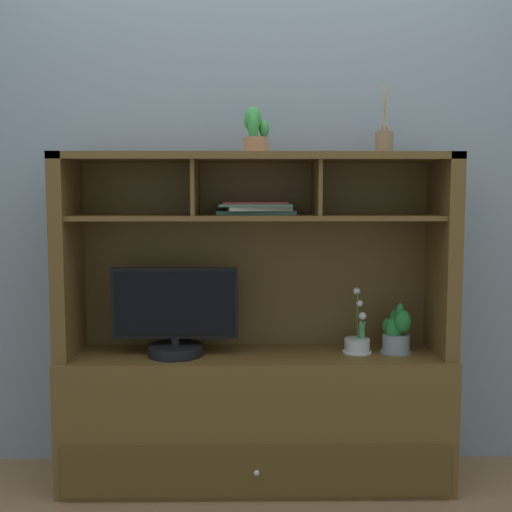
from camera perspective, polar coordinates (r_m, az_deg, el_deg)
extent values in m
cube|color=#946D47|center=(2.95, 0.00, -19.51)|extent=(6.00, 6.00, 0.02)
cube|color=gray|center=(2.90, -0.06, 8.73)|extent=(6.00, 0.02, 2.80)
cube|color=brown|center=(2.84, 0.00, -14.19)|extent=(1.64, 0.40, 0.56)
cube|color=brown|center=(2.71, 0.06, -18.78)|extent=(1.58, 0.01, 0.21)
sphere|color=silver|center=(2.69, 0.06, -18.88)|extent=(0.02, 0.02, 0.02)
cube|color=brown|center=(2.79, -16.51, 0.09)|extent=(0.06, 0.35, 0.85)
cube|color=brown|center=(2.80, 16.39, 0.13)|extent=(0.06, 0.35, 0.85)
cube|color=brown|center=(2.84, -0.04, 0.13)|extent=(1.58, 0.02, 0.82)
cube|color=brown|center=(2.67, 0.00, 8.86)|extent=(1.64, 0.35, 0.03)
cube|color=brown|center=(2.67, 0.00, 3.50)|extent=(1.52, 0.31, 0.02)
cube|color=brown|center=(2.68, -5.47, 6.10)|extent=(0.02, 0.29, 0.22)
cube|color=brown|center=(2.68, 5.46, 6.10)|extent=(0.02, 0.29, 0.22)
cylinder|color=black|center=(2.73, -7.24, -8.38)|extent=(0.23, 0.23, 0.04)
cylinder|color=black|center=(2.72, -7.25, -7.62)|extent=(0.04, 0.04, 0.03)
cube|color=black|center=(2.69, -7.29, -4.21)|extent=(0.53, 0.03, 0.30)
cube|color=black|center=(2.67, -7.33, -4.27)|extent=(0.50, 0.00, 0.27)
cylinder|color=silver|center=(2.78, 9.07, -7.96)|extent=(0.11, 0.11, 0.06)
cylinder|color=silver|center=(2.79, 9.06, -8.49)|extent=(0.12, 0.12, 0.01)
cylinder|color=#4C6B38|center=(2.75, 9.11, -5.28)|extent=(0.01, 0.03, 0.20)
sphere|color=silver|center=(2.74, 9.53, -5.32)|extent=(0.03, 0.03, 0.03)
sphere|color=silver|center=(2.75, 9.28, -4.22)|extent=(0.03, 0.03, 0.03)
sphere|color=silver|center=(2.75, 9.01, -3.14)|extent=(0.03, 0.03, 0.03)
ellipsoid|color=#4E9B52|center=(2.76, 9.48, -6.78)|extent=(0.04, 0.05, 0.11)
ellipsoid|color=#4E9B52|center=(2.78, 9.41, -6.69)|extent=(0.05, 0.06, 0.10)
cylinder|color=gray|center=(2.82, 12.43, -7.66)|extent=(0.12, 0.12, 0.08)
cylinder|color=gray|center=(2.83, 12.41, -8.36)|extent=(0.13, 0.13, 0.01)
ellipsoid|color=#257832|center=(2.80, 12.79, -5.51)|extent=(0.05, 0.04, 0.14)
ellipsoid|color=#257832|center=(2.83, 12.39, -5.75)|extent=(0.06, 0.04, 0.11)
ellipsoid|color=#257832|center=(2.82, 11.77, -6.14)|extent=(0.05, 0.04, 0.07)
ellipsoid|color=#257832|center=(2.79, 12.26, -6.44)|extent=(0.07, 0.05, 0.10)
ellipsoid|color=#257832|center=(2.77, 13.02, -5.73)|extent=(0.07, 0.06, 0.10)
cube|color=#3F6A5A|center=(2.71, -0.03, 3.92)|extent=(0.34, 0.17, 0.02)
cube|color=beige|center=(2.71, 0.19, 4.28)|extent=(0.28, 0.21, 0.02)
cube|color=#517D5F|center=(2.71, -0.13, 4.57)|extent=(0.31, 0.22, 0.01)
cube|color=#B03539|center=(2.72, 0.08, 4.79)|extent=(0.28, 0.19, 0.01)
cylinder|color=#8B694B|center=(2.74, 11.41, 9.92)|extent=(0.07, 0.07, 0.09)
cylinder|color=#8B694B|center=(2.75, 11.43, 11.07)|extent=(0.03, 0.03, 0.02)
cylinder|color=tan|center=(2.76, 11.55, 12.87)|extent=(0.00, 0.03, 0.19)
cylinder|color=tan|center=(2.76, 11.49, 12.86)|extent=(0.03, 0.02, 0.19)
cylinder|color=tan|center=(2.76, 11.41, 12.87)|extent=(0.04, 0.02, 0.19)
cylinder|color=tan|center=(2.75, 11.38, 12.88)|extent=(0.00, 0.04, 0.19)
cylinder|color=tan|center=(2.75, 11.44, 12.89)|extent=(0.04, 0.02, 0.19)
cylinder|color=tan|center=(2.75, 11.53, 12.88)|extent=(0.04, 0.03, 0.19)
cylinder|color=#B4754C|center=(2.66, 0.00, 9.90)|extent=(0.10, 0.10, 0.07)
cylinder|color=#B4754C|center=(2.66, 0.00, 9.28)|extent=(0.12, 0.12, 0.01)
ellipsoid|color=green|center=(2.68, 0.73, 11.32)|extent=(0.04, 0.05, 0.07)
ellipsoid|color=green|center=(2.69, -0.28, 12.12)|extent=(0.07, 0.06, 0.10)
ellipsoid|color=green|center=(2.64, -0.24, 11.45)|extent=(0.04, 0.05, 0.12)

